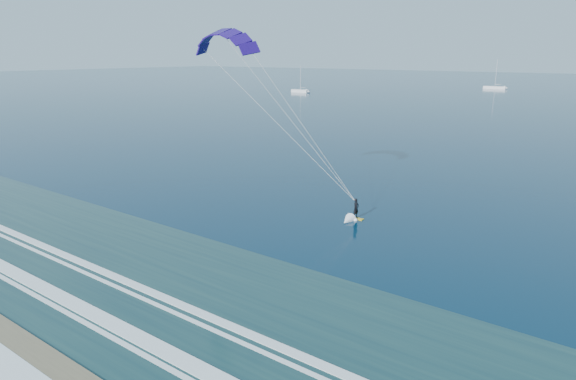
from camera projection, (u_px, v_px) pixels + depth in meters
The scene contains 3 objects.
kitesurfer_rig at pixel (288, 117), 47.83m from camera, with size 17.10×7.87×18.70m.
sailboat_0 at pixel (300, 91), 207.36m from camera, with size 7.66×2.40×10.56m.
sailboat_1 at pixel (495, 87), 228.04m from camera, with size 9.57×2.40×12.79m.
Camera 1 is at (32.19, -9.71, 15.36)m, focal length 32.00 mm.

